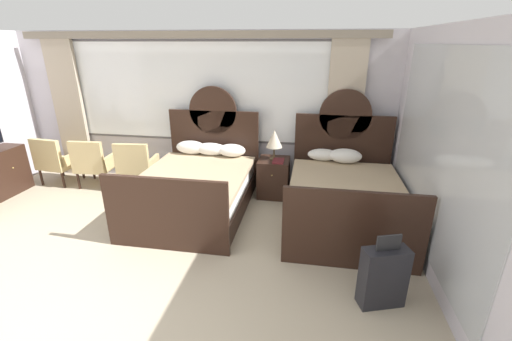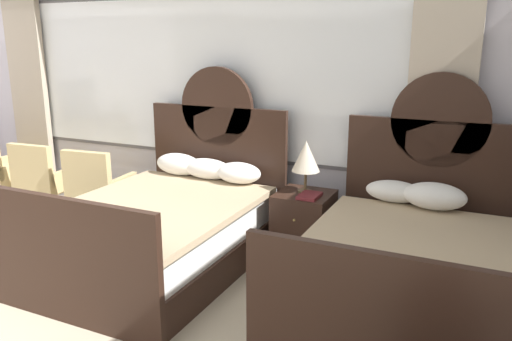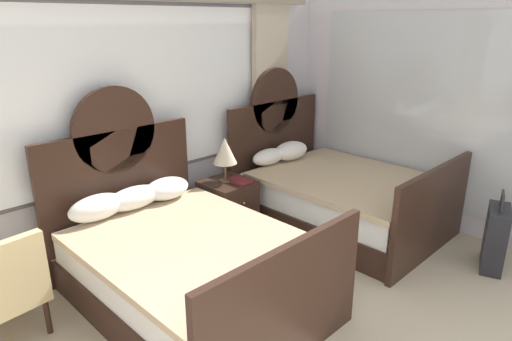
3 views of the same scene
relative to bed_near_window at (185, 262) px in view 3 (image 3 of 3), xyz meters
name	(u,v)px [view 3 (image 3 of 3)]	position (x,y,z in m)	size (l,w,h in m)	color
wall_back_window	(73,126)	(-0.31, 1.22, 1.06)	(6.85, 0.22, 2.70)	silver
wall_right_mirror	(469,117)	(3.15, -1.07, 0.97)	(0.08, 4.62, 2.70)	silver
bed_near_window	(185,262)	(0.00, 0.00, 0.00)	(1.61, 2.26, 1.81)	black
bed_near_mirror	(337,195)	(2.25, -0.01, 0.00)	(1.61, 2.26, 1.81)	black
nightstand_between_beds	(228,208)	(1.13, 0.71, -0.05)	(0.52, 0.54, 0.65)	black
table_lamp_on_nightstand	(225,151)	(1.12, 0.74, 0.62)	(0.27, 0.27, 0.50)	brown
book_on_nightstand	(239,181)	(1.21, 0.61, 0.29)	(0.18, 0.26, 0.03)	maroon
suitcase_on_floor	(495,238)	(2.51, -1.72, -0.05)	(0.49, 0.33, 0.80)	black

